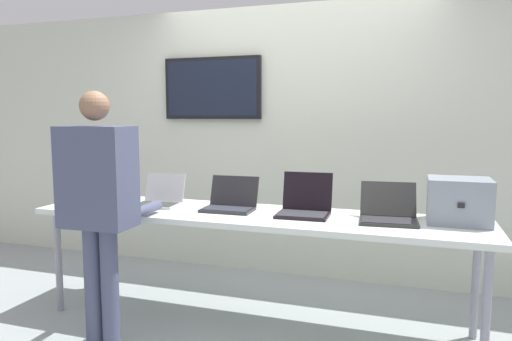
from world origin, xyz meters
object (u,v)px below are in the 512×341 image
Objects in this scene: laptop_station_3 at (305,206)px; laptop_station_0 at (98,194)px; equipment_box at (459,201)px; laptop_station_4 at (388,213)px; workbench at (253,221)px; laptop_station_1 at (160,198)px; laptop_station_2 at (230,202)px; person at (99,195)px.

laptop_station_0 is at bearing -179.23° from laptop_station_3.
equipment_box is 1.05× the size of laptop_station_3.
workbench is at bearing -176.75° from laptop_station_4.
laptop_station_4 reaches higher than laptop_station_1.
equipment_box is 0.94× the size of laptop_station_4.
laptop_station_2 reaches higher than laptop_station_1.
laptop_station_1 is at bearing 87.08° from person.
workbench is 8.35× the size of equipment_box.
person reaches higher than laptop_station_3.
equipment_box is 2.10m from laptop_station_1.
laptop_station_1 is 0.57m from laptop_station_2.
workbench is 1.35m from equipment_box.
laptop_station_0 is at bearing 178.09° from workbench.
person is at bearing -52.35° from laptop_station_0.
laptop_station_1 is at bearing -178.14° from equipment_box.
person reaches higher than laptop_station_0.
laptop_station_3 is at bearing 178.48° from laptop_station_4.
laptop_station_2 is 1.03× the size of laptop_station_3.
laptop_station_2 is at bearing 48.41° from person.
equipment_box is at bearing 19.41° from person.
laptop_station_2 is 0.55m from laptop_station_3.
laptop_station_0 is 0.87× the size of laptop_station_2.
workbench is 7.85× the size of laptop_station_4.
equipment_box is (1.33, 0.13, 0.19)m from workbench.
laptop_station_4 is at bearing -0.50° from laptop_station_2.
equipment_box is 1.53m from laptop_station_2.
laptop_station_3 reaches higher than laptop_station_1.
laptop_station_3 is (1.12, 0.01, 0.01)m from laptop_station_1.
person is (-0.80, -0.62, 0.23)m from workbench.
laptop_station_2 reaches higher than workbench.
laptop_station_1 is at bearing 175.46° from workbench.
laptop_station_3 is at bearing -176.34° from equipment_box.
laptop_station_3 is at bearing 0.53° from laptop_station_2.
equipment_box is 1.12× the size of laptop_station_1.
equipment_box is 1.17× the size of laptop_station_0.
equipment_box is at bearing 10.36° from laptop_station_4.
laptop_station_0 is 0.90× the size of laptop_station_3.
equipment_box is 2.64m from laptop_station_0.
workbench is at bearing -17.54° from laptop_station_2.
laptop_station_4 is (1.10, -0.01, -0.00)m from laptop_station_2.
laptop_station_2 is 0.92× the size of laptop_station_4.
equipment_box is 2.26m from person.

